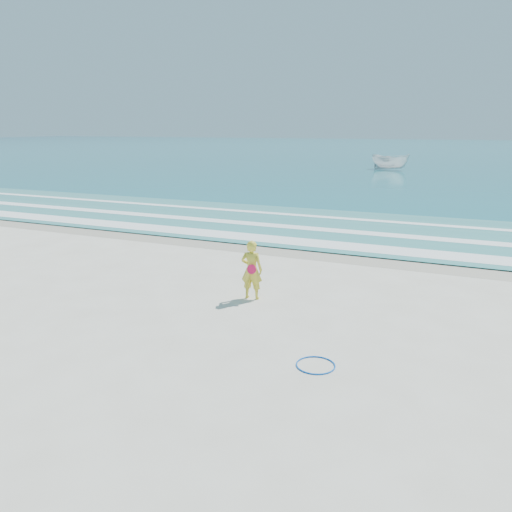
% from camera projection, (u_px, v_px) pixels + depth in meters
% --- Properties ---
extents(ground, '(400.00, 400.00, 0.00)m').
position_uv_depth(ground, '(177.00, 335.00, 11.71)').
color(ground, silver).
rests_on(ground, ground).
extents(wet_sand, '(400.00, 2.40, 0.00)m').
position_uv_depth(wet_sand, '(301.00, 251.00, 19.68)').
color(wet_sand, '#B2A893').
rests_on(wet_sand, ground).
extents(ocean, '(400.00, 190.00, 0.04)m').
position_uv_depth(ocean, '(448.00, 150.00, 104.79)').
color(ocean, '#19727F').
rests_on(ocean, ground).
extents(shallow, '(400.00, 10.00, 0.01)m').
position_uv_depth(shallow, '(334.00, 227.00, 24.11)').
color(shallow, '#59B7AD').
rests_on(shallow, ocean).
extents(foam_near, '(400.00, 1.40, 0.01)m').
position_uv_depth(foam_near, '(311.00, 243.00, 20.82)').
color(foam_near, white).
rests_on(foam_near, shallow).
extents(foam_mid, '(400.00, 0.90, 0.01)m').
position_uv_depth(foam_mid, '(329.00, 230.00, 23.40)').
color(foam_mid, white).
rests_on(foam_mid, shallow).
extents(foam_far, '(400.00, 0.60, 0.01)m').
position_uv_depth(foam_far, '(346.00, 219.00, 26.32)').
color(foam_far, white).
rests_on(foam_far, shallow).
extents(hoop, '(0.82, 0.82, 0.03)m').
position_uv_depth(hoop, '(316.00, 365.00, 10.20)').
color(hoop, blue).
rests_on(hoop, ground).
extents(boat, '(4.99, 3.33, 1.80)m').
position_uv_depth(boat, '(390.00, 162.00, 56.39)').
color(boat, silver).
rests_on(boat, ocean).
extents(woman, '(0.66, 0.47, 1.69)m').
position_uv_depth(woman, '(252.00, 270.00, 14.01)').
color(woman, gold).
rests_on(woman, ground).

